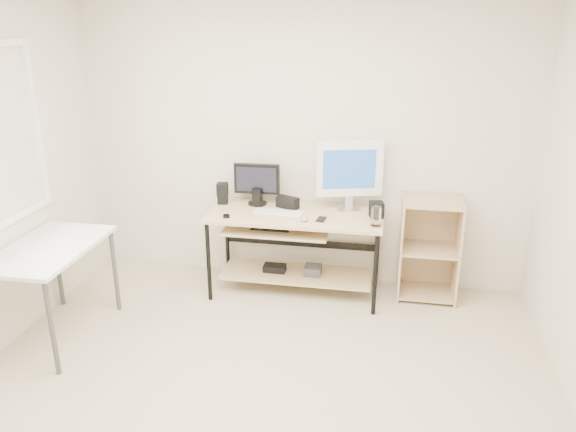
{
  "coord_description": "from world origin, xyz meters",
  "views": [
    {
      "loc": [
        0.75,
        -2.83,
        2.38
      ],
      "look_at": [
        -0.0,
        1.3,
        0.85
      ],
      "focal_mm": 35.0,
      "sensor_mm": 36.0,
      "label": 1
    }
  ],
  "objects_px": {
    "shelf_unit": "(429,247)",
    "audio_controller": "(257,198)",
    "black_monitor": "(257,181)",
    "desk": "(293,236)",
    "side_table": "(49,257)",
    "white_imac": "(350,171)"
  },
  "relations": [
    {
      "from": "audio_controller",
      "to": "side_table",
      "type": "bearing_deg",
      "value": -118.72
    },
    {
      "from": "white_imac",
      "to": "audio_controller",
      "type": "xyz_separation_m",
      "value": [
        -0.8,
        -0.06,
        -0.27
      ]
    },
    {
      "from": "audio_controller",
      "to": "black_monitor",
      "type": "bearing_deg",
      "value": 124.81
    },
    {
      "from": "shelf_unit",
      "to": "black_monitor",
      "type": "relative_size",
      "value": 2.2
    },
    {
      "from": "side_table",
      "to": "audio_controller",
      "type": "height_order",
      "value": "audio_controller"
    },
    {
      "from": "side_table",
      "to": "black_monitor",
      "type": "height_order",
      "value": "black_monitor"
    },
    {
      "from": "shelf_unit",
      "to": "white_imac",
      "type": "height_order",
      "value": "white_imac"
    },
    {
      "from": "shelf_unit",
      "to": "white_imac",
      "type": "bearing_deg",
      "value": 179.06
    },
    {
      "from": "side_table",
      "to": "shelf_unit",
      "type": "relative_size",
      "value": 1.11
    },
    {
      "from": "side_table",
      "to": "audio_controller",
      "type": "xyz_separation_m",
      "value": [
        1.32,
        1.17,
        0.16
      ]
    },
    {
      "from": "black_monitor",
      "to": "audio_controller",
      "type": "xyz_separation_m",
      "value": [
        0.02,
        -0.06,
        -0.13
      ]
    },
    {
      "from": "shelf_unit",
      "to": "audio_controller",
      "type": "bearing_deg",
      "value": -178.12
    },
    {
      "from": "side_table",
      "to": "black_monitor",
      "type": "bearing_deg",
      "value": 43.51
    },
    {
      "from": "desk",
      "to": "shelf_unit",
      "type": "bearing_deg",
      "value": 7.77
    },
    {
      "from": "side_table",
      "to": "audio_controller",
      "type": "relative_size",
      "value": 5.95
    },
    {
      "from": "desk",
      "to": "white_imac",
      "type": "bearing_deg",
      "value": 20.43
    },
    {
      "from": "desk",
      "to": "side_table",
      "type": "xyz_separation_m",
      "value": [
        -1.65,
        -1.06,
        0.13
      ]
    },
    {
      "from": "black_monitor",
      "to": "audio_controller",
      "type": "distance_m",
      "value": 0.15
    },
    {
      "from": "desk",
      "to": "black_monitor",
      "type": "distance_m",
      "value": 0.58
    },
    {
      "from": "side_table",
      "to": "black_monitor",
      "type": "xyz_separation_m",
      "value": [
        1.3,
        1.23,
        0.29
      ]
    },
    {
      "from": "black_monitor",
      "to": "audio_controller",
      "type": "relative_size",
      "value": 2.43
    },
    {
      "from": "side_table",
      "to": "audio_controller",
      "type": "distance_m",
      "value": 1.77
    }
  ]
}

